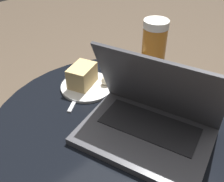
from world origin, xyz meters
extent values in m
cylinder|color=#9E9EA3|center=(0.00, 0.00, 0.27)|extent=(0.06, 0.06, 0.51)
cylinder|color=black|center=(0.00, 0.00, 0.53)|extent=(0.75, 0.75, 0.02)
cube|color=#47474C|center=(0.08, -0.01, 0.55)|extent=(0.38, 0.31, 0.02)
cube|color=black|center=(0.07, 0.03, 0.56)|extent=(0.28, 0.18, 0.00)
cube|color=#47474C|center=(0.06, 0.06, 0.66)|extent=(0.35, 0.19, 0.21)
cube|color=silver|center=(0.06, 0.06, 0.66)|extent=(0.32, 0.17, 0.19)
cylinder|color=#C6701E|center=(-0.04, 0.16, 0.65)|extent=(0.07, 0.07, 0.22)
cylinder|color=white|center=(-0.04, 0.16, 0.77)|extent=(0.07, 0.07, 0.02)
cylinder|color=silver|center=(-0.20, 0.04, 0.54)|extent=(0.17, 0.17, 0.01)
cube|color=#DBB775|center=(-0.21, 0.03, 0.58)|extent=(0.10, 0.11, 0.07)
sphere|color=beige|center=(-0.16, 0.08, 0.56)|extent=(0.03, 0.03, 0.03)
cube|color=silver|center=(-0.17, -0.03, 0.54)|extent=(0.08, 0.11, 0.00)
cube|color=silver|center=(-0.22, 0.04, 0.54)|extent=(0.05, 0.06, 0.00)
camera|label=1|loc=(0.37, -0.39, 1.05)|focal=42.00mm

